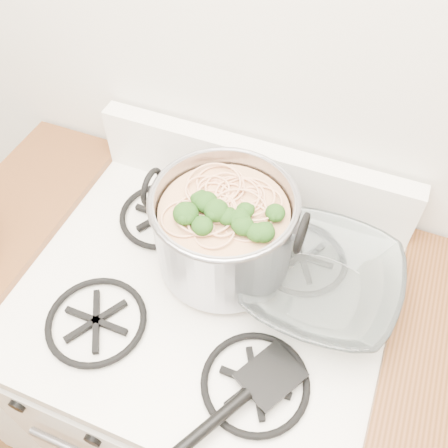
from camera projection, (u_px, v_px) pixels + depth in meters
gas_range at (208, 378)px, 1.42m from camera, size 0.76×0.66×0.92m
counter_left at (56, 314)px, 1.52m from camera, size 0.25×0.65×0.92m
stock_pot at (224, 230)px, 1.01m from camera, size 0.32×0.29×0.20m
spatula at (271, 374)px, 0.91m from camera, size 0.40×0.41×0.02m
glass_bowl at (319, 287)px, 1.02m from camera, size 0.13×0.13×0.03m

